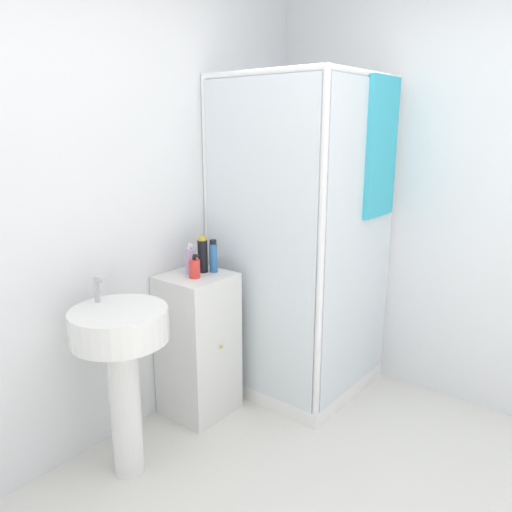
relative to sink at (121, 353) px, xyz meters
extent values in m
cube|color=silver|center=(0.05, 0.33, 0.61)|extent=(6.40, 0.06, 2.50)
cube|color=white|center=(1.29, -0.12, -0.59)|extent=(0.85, 0.85, 0.09)
cylinder|color=white|center=(1.70, 0.29, 0.34)|extent=(0.04, 0.04, 1.95)
cylinder|color=white|center=(0.89, 0.29, 0.34)|extent=(0.04, 0.04, 1.95)
cylinder|color=white|center=(1.70, -0.53, 0.34)|extent=(0.04, 0.04, 1.95)
cylinder|color=white|center=(0.89, -0.53, 0.34)|extent=(0.04, 0.04, 1.95)
cylinder|color=white|center=(1.29, -0.53, 1.30)|extent=(0.81, 0.04, 0.04)
cylinder|color=white|center=(1.29, 0.29, 1.30)|extent=(0.81, 0.04, 0.04)
cylinder|color=white|center=(0.89, -0.12, 1.30)|extent=(0.04, 0.81, 0.04)
cylinder|color=white|center=(1.70, -0.12, 1.30)|extent=(0.04, 0.81, 0.04)
cube|color=silver|center=(1.29, -0.54, 0.37)|extent=(0.78, 0.01, 1.82)
cube|color=silver|center=(0.87, -0.12, 0.37)|extent=(0.01, 0.78, 1.82)
cylinder|color=#B7BABF|center=(1.50, 0.22, 0.19)|extent=(0.02, 0.02, 1.46)
cylinder|color=#B7BABF|center=(1.50, 0.17, 0.94)|extent=(0.07, 0.07, 0.04)
cube|color=#38ADC6|center=(1.46, -0.56, 0.90)|extent=(0.34, 0.03, 0.79)
cube|color=silver|center=(0.61, 0.12, -0.21)|extent=(0.38, 0.36, 0.85)
sphere|color=gold|center=(0.61, -0.07, -0.17)|extent=(0.02, 0.02, 0.02)
cylinder|color=white|center=(0.00, 0.00, -0.28)|extent=(0.15, 0.15, 0.70)
cylinder|color=white|center=(0.00, 0.00, 0.14)|extent=(0.45, 0.45, 0.15)
cylinder|color=#B7BABF|center=(0.00, 0.16, 0.28)|extent=(0.02, 0.02, 0.13)
cube|color=#B7BABF|center=(0.00, 0.12, 0.34)|extent=(0.02, 0.07, 0.02)
cylinder|color=red|center=(0.57, 0.09, 0.26)|extent=(0.06, 0.06, 0.10)
cylinder|color=black|center=(0.57, 0.09, 0.32)|extent=(0.02, 0.02, 0.02)
cube|color=black|center=(0.57, 0.07, 0.34)|extent=(0.02, 0.03, 0.01)
cylinder|color=black|center=(0.68, 0.13, 0.31)|extent=(0.06, 0.06, 0.19)
cylinder|color=gold|center=(0.68, 0.13, 0.41)|extent=(0.05, 0.05, 0.02)
cylinder|color=#2D66A3|center=(0.72, 0.08, 0.29)|extent=(0.05, 0.05, 0.17)
cylinder|color=black|center=(0.72, 0.08, 0.39)|extent=(0.04, 0.04, 0.02)
cylinder|color=#B299C6|center=(0.61, 0.16, 0.28)|extent=(0.05, 0.05, 0.14)
cylinder|color=silver|center=(0.61, 0.16, 0.37)|extent=(0.02, 0.02, 0.02)
cube|color=silver|center=(0.61, 0.15, 0.38)|extent=(0.01, 0.03, 0.01)
camera|label=1|loc=(-1.27, -1.82, 1.03)|focal=35.00mm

